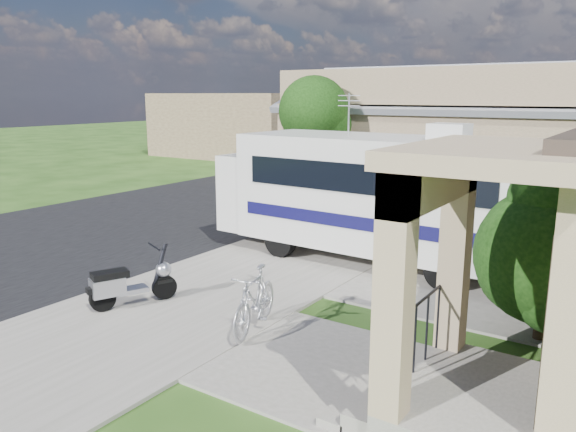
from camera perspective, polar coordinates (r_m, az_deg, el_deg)
The scene contains 18 objects.
ground at distance 10.58m, azimuth -5.37°, elevation -9.63°, with size 120.00×120.00×0.00m, color #1D3C10.
street_slab at distance 22.66m, azimuth -4.15°, elevation 2.24°, with size 9.00×80.00×0.02m, color black.
sidewalk_slab at distance 19.41m, azimuth 11.17°, elevation 0.41°, with size 4.00×80.00×0.06m, color slate.
driveway_slab at distance 13.56m, azimuth 11.85°, elevation -4.78°, with size 7.00×6.00×0.05m, color slate.
walk_slab at distance 8.32m, azimuth 6.89°, elevation -15.88°, with size 4.00×3.00×0.05m, color slate.
warehouse at distance 22.52m, azimuth 17.70°, elevation 6.72°, with size 12.50×8.40×5.04m.
distant_bldg_far at distance 37.67m, azimuth -4.40°, elevation 9.27°, with size 10.00×8.00×4.00m, color brown.
distant_bldg_near at distance 46.75m, azimuth 6.84°, elevation 9.30°, with size 8.00×7.00×3.20m, color brown.
street_tree_a at distance 19.39m, azimuth 2.97°, elevation 10.21°, with size 2.44×2.40×4.58m.
street_tree_b at distance 28.43m, azimuth 13.58°, elevation 10.82°, with size 2.44×2.40×4.73m.
street_tree_c at distance 37.00m, azimuth 18.53°, elevation 10.34°, with size 2.44×2.40×4.42m.
motorhome at distance 13.35m, azimuth 8.58°, elevation 2.40°, with size 7.71×2.70×3.92m.
shrub at distance 9.79m, azimuth 25.31°, elevation -3.12°, with size 2.45×2.34×3.00m.
scooter at distance 10.90m, azimuth -16.02°, elevation -6.63°, with size 0.93×1.60×1.11m.
bicycle at distance 9.47m, azimuth -3.40°, elevation -8.85°, with size 0.50×1.76×1.06m, color #B2B2BA.
pickup_truck at distance 24.13m, azimuth 3.64°, elevation 4.72°, with size 2.60×5.64×1.57m, color silver.
van at distance 30.58m, azimuth 8.55°, elevation 6.55°, with size 2.71×6.68×1.94m, color silver.
garden_hose at distance 8.42m, azimuth 11.84°, elevation -15.24°, with size 0.38×0.38×0.17m, color #125D27.
Camera 1 is at (6.25, -7.58, 3.93)m, focal length 35.00 mm.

